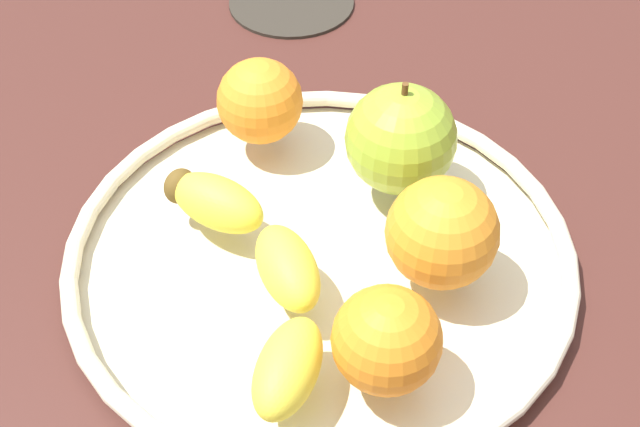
{
  "coord_description": "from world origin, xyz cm",
  "views": [
    {
      "loc": [
        -29.45,
        27.52,
        45.53
      ],
      "look_at": [
        0.0,
        0.0,
        4.8
      ],
      "focal_mm": 50.79,
      "sensor_mm": 36.0,
      "label": 1
    }
  ],
  "objects_px": {
    "apple": "(401,139)",
    "orange_center": "(442,233)",
    "banana": "(258,270)",
    "ambient_coaster": "(291,1)",
    "fruit_bowl": "(320,255)",
    "orange_back_right": "(387,340)",
    "orange_front_right": "(260,101)"
  },
  "relations": [
    {
      "from": "fruit_bowl",
      "to": "orange_front_right",
      "type": "relative_size",
      "value": 5.41
    },
    {
      "from": "banana",
      "to": "apple",
      "type": "height_order",
      "value": "apple"
    },
    {
      "from": "apple",
      "to": "orange_center",
      "type": "relative_size",
      "value": 1.19
    },
    {
      "from": "orange_front_right",
      "to": "ambient_coaster",
      "type": "distance_m",
      "value": 0.21
    },
    {
      "from": "apple",
      "to": "orange_center",
      "type": "height_order",
      "value": "apple"
    },
    {
      "from": "banana",
      "to": "orange_back_right",
      "type": "distance_m",
      "value": 0.1
    },
    {
      "from": "banana",
      "to": "orange_back_right",
      "type": "relative_size",
      "value": 3.27
    },
    {
      "from": "fruit_bowl",
      "to": "apple",
      "type": "bearing_deg",
      "value": -84.09
    },
    {
      "from": "banana",
      "to": "ambient_coaster",
      "type": "height_order",
      "value": "banana"
    },
    {
      "from": "orange_front_right",
      "to": "orange_back_right",
      "type": "relative_size",
      "value": 1.0
    },
    {
      "from": "banana",
      "to": "orange_center",
      "type": "distance_m",
      "value": 0.12
    },
    {
      "from": "fruit_bowl",
      "to": "orange_back_right",
      "type": "xyz_separation_m",
      "value": [
        -0.1,
        0.04,
        0.04
      ]
    },
    {
      "from": "ambient_coaster",
      "to": "orange_front_right",
      "type": "bearing_deg",
      "value": 132.17
    },
    {
      "from": "apple",
      "to": "banana",
      "type": "bearing_deg",
      "value": 94.12
    },
    {
      "from": "apple",
      "to": "orange_center",
      "type": "xyz_separation_m",
      "value": [
        -0.08,
        0.04,
        -0.0
      ]
    },
    {
      "from": "apple",
      "to": "orange_front_right",
      "type": "height_order",
      "value": "apple"
    },
    {
      "from": "banana",
      "to": "apple",
      "type": "relative_size",
      "value": 2.43
    },
    {
      "from": "banana",
      "to": "ambient_coaster",
      "type": "xyz_separation_m",
      "value": [
        0.25,
        -0.25,
        -0.03
      ]
    },
    {
      "from": "orange_center",
      "to": "orange_front_right",
      "type": "height_order",
      "value": "orange_center"
    },
    {
      "from": "orange_back_right",
      "to": "ambient_coaster",
      "type": "height_order",
      "value": "orange_back_right"
    },
    {
      "from": "banana",
      "to": "orange_back_right",
      "type": "xyz_separation_m",
      "value": [
        -0.1,
        -0.01,
        0.01
      ]
    },
    {
      "from": "orange_center",
      "to": "ambient_coaster",
      "type": "relative_size",
      "value": 0.62
    },
    {
      "from": "fruit_bowl",
      "to": "orange_front_right",
      "type": "distance_m",
      "value": 0.13
    },
    {
      "from": "banana",
      "to": "apple",
      "type": "bearing_deg",
      "value": -63.56
    },
    {
      "from": "orange_center",
      "to": "fruit_bowl",
      "type": "bearing_deg",
      "value": 30.52
    },
    {
      "from": "fruit_bowl",
      "to": "orange_center",
      "type": "bearing_deg",
      "value": -149.48
    },
    {
      "from": "orange_center",
      "to": "banana",
      "type": "bearing_deg",
      "value": 54.51
    },
    {
      "from": "apple",
      "to": "orange_front_right",
      "type": "distance_m",
      "value": 0.11
    },
    {
      "from": "orange_back_right",
      "to": "fruit_bowl",
      "type": "bearing_deg",
      "value": -22.79
    },
    {
      "from": "banana",
      "to": "ambient_coaster",
      "type": "bearing_deg",
      "value": -22.62
    },
    {
      "from": "fruit_bowl",
      "to": "apple",
      "type": "height_order",
      "value": "apple"
    },
    {
      "from": "apple",
      "to": "orange_back_right",
      "type": "height_order",
      "value": "apple"
    }
  ]
}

